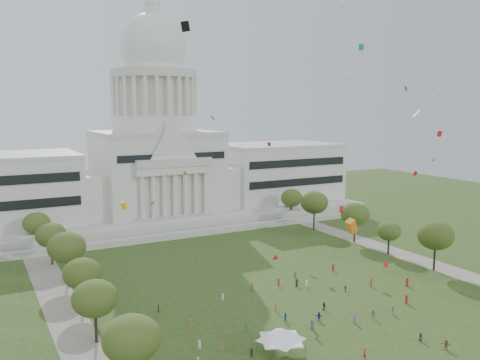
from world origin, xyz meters
TOP-DOWN VIEW (x-y plane):
  - ground at (0.00, 0.00)m, footprint 400.00×400.00m
  - capitol at (0.00, 113.59)m, footprint 160.00×64.50m
  - path_left at (-48.00, 30.00)m, footprint 8.00×160.00m
  - path_right at (48.00, 30.00)m, footprint 8.00×160.00m
  - row_tree_l_1 at (-44.07, -2.96)m, footprint 8.86×8.86m
  - row_tree_l_2 at (-45.04, 17.30)m, footprint 8.42×8.42m
  - row_tree_r_2 at (44.17, 17.44)m, footprint 9.55×9.55m
  - row_tree_l_3 at (-44.09, 33.92)m, footprint 8.12×8.12m
  - row_tree_r_3 at (44.40, 34.48)m, footprint 7.01×7.01m
  - row_tree_l_4 at (-44.08, 52.42)m, footprint 9.29×9.29m
  - row_tree_r_4 at (44.76, 50.04)m, footprint 9.19×9.19m
  - row_tree_l_5 at (-45.22, 71.01)m, footprint 8.33×8.33m
  - row_tree_r_5 at (43.49, 70.19)m, footprint 9.82×9.82m
  - row_tree_l_6 at (-46.87, 89.14)m, footprint 8.19×8.19m
  - row_tree_r_6 at (45.96, 88.13)m, footprint 8.42×8.42m
  - event_tent at (-17.58, -3.00)m, footprint 12.10×12.10m
  - person_0 at (28.69, 12.07)m, footprint 1.18×0.99m
  - person_2 at (20.98, 16.08)m, footprint 1.07×1.04m
  - person_3 at (7.73, 1.24)m, footprint 1.26×1.44m
  - person_4 at (1.51, 9.60)m, footprint 0.63×1.12m
  - person_5 at (-2.77, 5.66)m, footprint 1.64×1.69m
  - person_6 at (8.41, -10.67)m, footprint 0.68×0.86m
  - person_7 at (-5.39, -10.84)m, footprint 0.79×0.69m
  - person_8 at (-9.16, 8.55)m, footprint 0.95×0.62m
  - person_9 at (12.90, 0.94)m, footprint 1.23×1.07m
  - person_10 at (12.99, 16.30)m, footprint 0.62×0.95m
  - person_11 at (9.71, -15.35)m, footprint 1.74×1.75m
  - distant_crowd at (-10.84, 14.37)m, footprint 58.43×32.52m
  - kite_swarm at (2.59, 8.06)m, footprint 92.36×100.24m

SIDE VIEW (x-z plane):
  - ground at x=0.00m, z-range 0.00..0.00m
  - path_left at x=-48.00m, z-range 0.00..0.04m
  - path_right at x=48.00m, z-range 0.00..0.04m
  - person_10 at x=12.99m, z-range 0.00..1.51m
  - person_6 at x=8.41m, z-range 0.00..1.55m
  - person_9 at x=12.90m, z-range 0.00..1.69m
  - distant_crowd at x=-10.84m, z-range -0.10..1.85m
  - person_5 at x=-2.77m, z-range 0.00..1.83m
  - person_7 at x=-5.39m, z-range 0.00..1.83m
  - person_4 at x=1.51m, z-range 0.00..1.88m
  - person_8 at x=-9.16m, z-range 0.00..1.90m
  - person_2 at x=20.98m, z-range 0.00..1.90m
  - person_11 at x=9.71m, z-range 0.00..1.91m
  - person_3 at x=7.73m, z-range 0.00..1.99m
  - person_0 at x=28.69m, z-range 0.00..2.05m
  - event_tent at x=-17.58m, z-range 1.43..6.62m
  - row_tree_r_3 at x=44.40m, z-range 2.09..12.07m
  - row_tree_l_3 at x=-44.09m, z-range 2.43..13.98m
  - row_tree_l_6 at x=-46.87m, z-range 2.45..14.09m
  - row_tree_l_5 at x=-45.22m, z-range 2.49..14.34m
  - row_tree_r_6 at x=45.96m, z-range 2.52..14.49m
  - row_tree_l_2 at x=-45.04m, z-range 2.52..14.49m
  - row_tree_l_1 at x=-44.07m, z-range 2.65..15.25m
  - row_tree_r_4 at x=44.76m, z-range 2.76..15.82m
  - row_tree_l_4 at x=-44.08m, z-range 2.79..16.00m
  - row_tree_r_2 at x=44.17m, z-range 2.87..16.45m
  - row_tree_r_5 at x=43.49m, z-range 2.95..16.91m
  - capitol at x=0.00m, z-range -23.35..67.95m
  - kite_swarm at x=2.59m, z-range -4.04..59.23m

